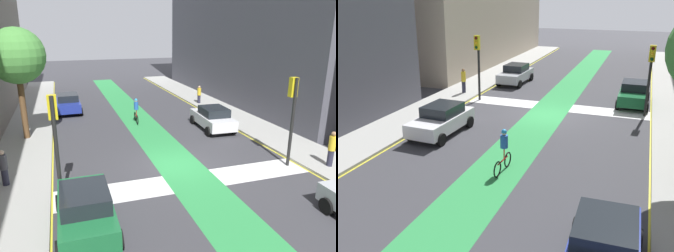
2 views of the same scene
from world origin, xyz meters
TOP-DOWN VIEW (x-y plane):
  - ground_plane at (0.00, 0.00)m, footprint 120.00×120.00m
  - bike_lane_paint at (0.17, 0.00)m, footprint 2.40×60.00m
  - crosswalk_band at (0.00, -2.00)m, footprint 12.00×1.80m
  - sidewalk_left at (-7.50, 0.00)m, footprint 3.00×60.00m
  - curb_stripe_left at (-6.00, 0.00)m, footprint 0.16×60.00m
  - sidewalk_right at (7.50, 0.00)m, footprint 3.00×60.00m
  - curb_stripe_right at (6.00, 0.00)m, footprint 0.16×60.00m
  - traffic_signal_near_right at (5.45, -1.77)m, footprint 0.35×0.52m
  - traffic_signal_near_left at (-5.58, -1.78)m, footprint 0.35×0.52m
  - car_white_right_far at (4.56, 5.03)m, footprint 2.19×4.28m
  - car_green_left_near at (-4.78, -4.27)m, footprint 2.04×4.21m
  - car_blue_left_far at (-4.76, 13.07)m, footprint 2.10×4.24m
  - cyclist_in_lane at (-0.12, 8.15)m, footprint 0.32×1.73m
  - pedestrian_sidewalk_right_a at (7.15, -2.87)m, footprint 0.34×0.34m
  - pedestrian_sidewalk_left_a at (-7.85, -0.05)m, footprint 0.34×0.34m
  - pedestrian_sidewalk_right_b at (6.69, 12.27)m, footprint 0.34×0.34m
  - street_tree_near at (-7.49, 6.59)m, footprint 3.29×3.29m

SIDE VIEW (x-z plane):
  - ground_plane at x=0.00m, z-range 0.00..0.00m
  - crosswalk_band at x=0.00m, z-range 0.00..0.01m
  - bike_lane_paint at x=0.17m, z-range 0.00..0.01m
  - curb_stripe_left at x=-6.00m, z-range 0.00..0.01m
  - curb_stripe_right at x=6.00m, z-range 0.00..0.01m
  - sidewalk_left at x=-7.50m, z-range 0.00..0.15m
  - sidewalk_right at x=7.50m, z-range 0.00..0.15m
  - car_white_right_far at x=4.56m, z-range 0.02..1.59m
  - car_green_left_near at x=-4.78m, z-range 0.02..1.59m
  - car_blue_left_far at x=-4.76m, z-range 0.02..1.59m
  - pedestrian_sidewalk_right_b at x=6.69m, z-range 0.16..1.74m
  - pedestrian_sidewalk_left_a at x=-7.85m, z-range 0.16..1.77m
  - cyclist_in_lane at x=-0.12m, z-range 0.04..1.90m
  - pedestrian_sidewalk_right_a at x=7.15m, z-range 0.17..1.96m
  - traffic_signal_near_left at x=-5.58m, z-range 0.87..5.18m
  - traffic_signal_near_right at x=5.45m, z-range 0.89..5.37m
  - street_tree_near at x=-7.49m, z-range 1.80..8.48m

